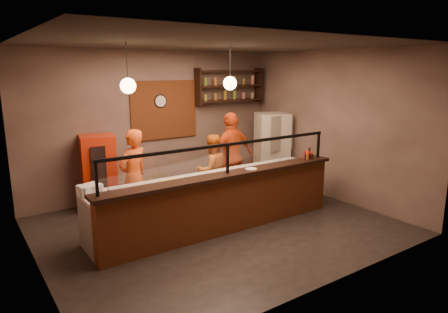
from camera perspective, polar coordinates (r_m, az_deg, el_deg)
floor at (r=7.39m, az=-0.86°, el=-9.89°), size 6.00×6.00×0.00m
ceiling at (r=6.84m, az=-0.95°, el=15.74°), size 6.00×6.00×0.00m
wall_back at (r=9.10m, az=-9.68°, el=4.66°), size 6.00×0.00×6.00m
wall_left at (r=5.87m, az=-26.10°, el=-0.70°), size 0.00×5.00×5.00m
wall_right at (r=8.93m, az=15.39°, el=4.24°), size 0.00×5.00×5.00m
wall_front at (r=5.09m, az=14.86°, el=-1.69°), size 6.00×0.00×6.00m
brick_patch at (r=9.13m, az=-8.52°, el=6.61°), size 1.60×0.04×1.30m
service_counter at (r=6.98m, az=0.50°, el=-6.86°), size 4.60×0.25×1.00m
counter_ledge at (r=6.82m, az=0.51°, el=-2.65°), size 4.70×0.37×0.06m
worktop_cabinet at (r=7.39m, az=-1.74°, el=-6.35°), size 4.60×0.75×0.85m
worktop at (r=7.26m, az=-1.76°, el=-2.98°), size 4.60×0.75×0.05m
sneeze_guard at (r=6.74m, az=0.51°, el=0.14°), size 4.50×0.05×0.52m
wall_shelving at (r=9.83m, az=0.85°, el=10.08°), size 1.84×0.28×0.85m
wall_clock at (r=9.06m, az=-9.10°, el=7.82°), size 0.30×0.04×0.30m
pendant_left at (r=6.32m, az=-13.55°, el=9.80°), size 0.24×0.24×0.77m
pendant_right at (r=7.23m, az=0.86°, el=10.43°), size 0.24×0.24×0.77m
cook_left at (r=7.49m, az=-12.78°, el=-2.82°), size 0.75×0.64×1.75m
cook_mid at (r=8.28m, az=-1.79°, el=-1.95°), size 0.74×0.59×1.50m
cook_right at (r=8.55m, az=1.13°, el=-0.05°), size 1.16×0.57×1.91m
fridge at (r=9.82m, az=6.84°, el=1.06°), size 0.95×0.92×1.76m
red_cooler at (r=8.43m, az=-17.42°, el=-2.19°), size 0.75×0.71×1.52m
pizza_dough at (r=7.42m, az=0.19°, el=-2.38°), size 0.66×0.66×0.01m
prep_tub_a at (r=6.50m, az=-18.62°, el=-4.55°), size 0.32×0.26×0.16m
prep_tub_b at (r=6.51m, az=-18.62°, el=-4.51°), size 0.38×0.35×0.16m
prep_tub_c at (r=6.24m, az=-14.67°, el=-5.03°), size 0.31×0.25×0.15m
rolling_pin at (r=6.89m, az=-7.89°, el=-3.49°), size 0.34×0.06×0.06m
condiment_caddy at (r=8.07m, az=11.91°, el=0.03°), size 0.22×0.20×0.10m
pepper_mill at (r=8.10m, az=12.08°, el=0.50°), size 0.05×0.05×0.22m
small_plate at (r=7.09m, az=3.91°, el=-1.78°), size 0.23×0.23×0.01m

